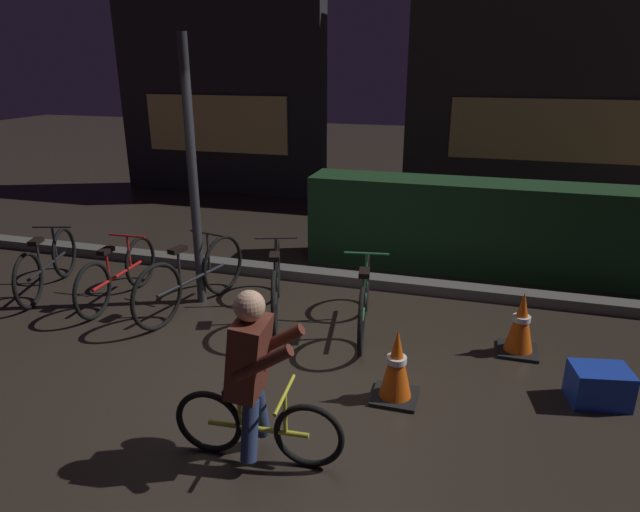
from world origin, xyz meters
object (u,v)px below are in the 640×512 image
(parked_bike_left_mid, at_px, (118,274))
(blue_crate, at_px, (599,385))
(parked_bike_center_left, at_px, (192,278))
(parked_bike_leftmost, at_px, (47,264))
(street_post, at_px, (193,177))
(traffic_cone_near, at_px, (396,366))
(parked_bike_center_right, at_px, (276,284))
(traffic_cone_far, at_px, (521,324))
(parked_bike_right_mid, at_px, (364,299))
(cyclist, at_px, (253,376))

(parked_bike_left_mid, height_order, blue_crate, parked_bike_left_mid)
(parked_bike_center_left, distance_m, blue_crate, 4.01)
(parked_bike_center_left, bearing_deg, parked_bike_leftmost, 102.65)
(street_post, distance_m, traffic_cone_near, 2.96)
(parked_bike_leftmost, height_order, parked_bike_center_right, parked_bike_center_right)
(traffic_cone_far, bearing_deg, parked_bike_right_mid, 178.18)
(parked_bike_center_left, bearing_deg, traffic_cone_near, -101.85)
(parked_bike_center_left, xyz_separation_m, traffic_cone_far, (3.37, -0.01, -0.07))
(parked_bike_right_mid, relative_size, traffic_cone_near, 2.60)
(street_post, distance_m, parked_bike_center_left, 1.08)
(blue_crate, bearing_deg, parked_bike_leftmost, 173.45)
(traffic_cone_far, bearing_deg, parked_bike_leftmost, -180.00)
(parked_bike_leftmost, xyz_separation_m, traffic_cone_far, (5.26, 0.00, -0.04))
(street_post, height_order, parked_bike_right_mid, street_post)
(street_post, height_order, traffic_cone_near, street_post)
(parked_bike_leftmost, xyz_separation_m, traffic_cone_near, (4.27, -1.07, -0.03))
(parked_bike_center_left, distance_m, cyclist, 2.59)
(parked_bike_left_mid, distance_m, parked_bike_center_right, 1.84)
(street_post, height_order, parked_bike_center_left, street_post)
(parked_bike_right_mid, bearing_deg, parked_bike_left_mid, 82.37)
(street_post, bearing_deg, parked_bike_left_mid, -164.19)
(parked_bike_center_right, relative_size, traffic_cone_near, 2.67)
(parked_bike_leftmost, xyz_separation_m, parked_bike_left_mid, (0.97, -0.02, -0.01))
(parked_bike_left_mid, xyz_separation_m, parked_bike_center_left, (0.92, 0.03, 0.04))
(cyclist, bearing_deg, parked_bike_left_mid, 137.10)
(street_post, relative_size, parked_bike_center_left, 1.66)
(parked_bike_right_mid, relative_size, cyclist, 1.28)
(parked_bike_center_right, xyz_separation_m, parked_bike_right_mid, (0.97, -0.07, -0.02))
(blue_crate, height_order, cyclist, cyclist)
(street_post, distance_m, parked_bike_right_mid, 2.21)
(blue_crate, distance_m, cyclist, 2.77)
(parked_bike_center_right, relative_size, parked_bike_right_mid, 1.03)
(traffic_cone_near, height_order, cyclist, cyclist)
(parked_bike_center_left, bearing_deg, street_post, 18.85)
(parked_bike_center_left, relative_size, traffic_cone_far, 2.83)
(parked_bike_right_mid, bearing_deg, parked_bike_leftmost, 81.68)
(parked_bike_left_mid, bearing_deg, traffic_cone_far, -91.74)
(cyclist, bearing_deg, parked_bike_leftmost, 145.62)
(parked_bike_leftmost, xyz_separation_m, blue_crate, (5.83, -0.67, -0.18))
(parked_bike_center_left, height_order, parked_bike_right_mid, parked_bike_center_left)
(parked_bike_left_mid, xyz_separation_m, blue_crate, (4.86, -0.65, -0.17))
(traffic_cone_far, relative_size, blue_crate, 1.38)
(parked_bike_leftmost, distance_m, traffic_cone_near, 4.41)
(parked_bike_right_mid, relative_size, traffic_cone_far, 2.62)
(parked_bike_right_mid, xyz_separation_m, blue_crate, (2.06, -0.72, -0.19))
(parked_bike_center_right, relative_size, blue_crate, 3.72)
(parked_bike_left_mid, bearing_deg, parked_bike_center_left, -90.26)
(parked_bike_center_right, distance_m, parked_bike_right_mid, 0.97)
(parked_bike_left_mid, distance_m, cyclist, 3.22)
(parked_bike_center_left, distance_m, parked_bike_center_right, 0.93)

